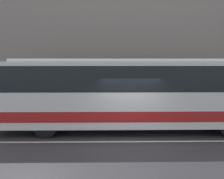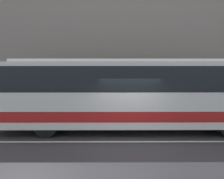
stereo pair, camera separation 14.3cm
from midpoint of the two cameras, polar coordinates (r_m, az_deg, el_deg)
The scene contains 6 objects.
ground_plane at distance 10.21m, azimuth 4.67°, elevation -11.82°, with size 60.00×60.00×0.00m, color #333338.
sidewalk at distance 15.16m, azimuth 2.99°, elevation -5.44°, with size 60.00×2.31×0.17m.
building_facade at distance 16.20m, azimuth 2.82°, elevation 11.54°, with size 60.00×0.35×9.64m.
lane_stripe at distance 10.21m, azimuth 4.67°, elevation -11.80°, with size 54.00×0.14×0.01m.
transit_bus at distance 11.49m, azimuth 3.84°, elevation -0.23°, with size 11.82×2.54×3.31m.
pedestrian_waiting at distance 15.68m, azimuth 1.98°, elevation -2.11°, with size 0.36×0.36×1.54m.
Camera 2 is at (-0.79, -9.67, 3.18)m, focal length 40.00 mm.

